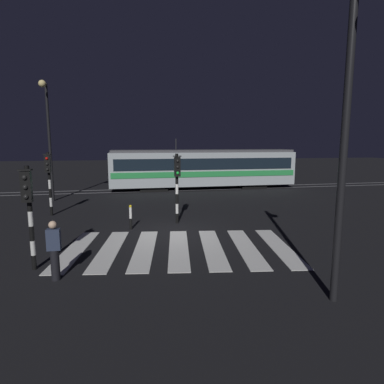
{
  "coord_description": "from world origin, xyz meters",
  "views": [
    {
      "loc": [
        -1.71,
        -13.24,
        3.85
      ],
      "look_at": [
        1.35,
        2.4,
        1.4
      ],
      "focal_mm": 30.24,
      "sensor_mm": 36.0,
      "label": 1
    }
  ],
  "objects_px": {
    "traffic_light_corner_far_left": "(49,174)",
    "street_lamp_trackside_left": "(48,128)",
    "bollard_island_edge": "(131,217)",
    "traffic_light_median_centre": "(177,178)",
    "traffic_light_corner_near_left": "(28,203)",
    "tram": "(203,168)",
    "pedestrian_waiting_at_kerb": "(54,250)",
    "street_lamp_near_kerb": "(354,111)"
  },
  "relations": [
    {
      "from": "traffic_light_corner_far_left",
      "to": "street_lamp_near_kerb",
      "type": "bearing_deg",
      "value": -51.96
    },
    {
      "from": "traffic_light_corner_near_left",
      "to": "bollard_island_edge",
      "type": "bearing_deg",
      "value": 55.1
    },
    {
      "from": "bollard_island_edge",
      "to": "traffic_light_corner_near_left",
      "type": "bearing_deg",
      "value": -124.9
    },
    {
      "from": "traffic_light_corner_far_left",
      "to": "tram",
      "type": "xyz_separation_m",
      "value": [
        10.2,
        8.32,
        -0.47
      ]
    },
    {
      "from": "pedestrian_waiting_at_kerb",
      "to": "traffic_light_median_centre",
      "type": "bearing_deg",
      "value": 52.68
    },
    {
      "from": "tram",
      "to": "pedestrian_waiting_at_kerb",
      "type": "bearing_deg",
      "value": -115.86
    },
    {
      "from": "bollard_island_edge",
      "to": "traffic_light_median_centre",
      "type": "bearing_deg",
      "value": 15.6
    },
    {
      "from": "traffic_light_corner_near_left",
      "to": "street_lamp_near_kerb",
      "type": "height_order",
      "value": "street_lamp_near_kerb"
    },
    {
      "from": "street_lamp_trackside_left",
      "to": "street_lamp_near_kerb",
      "type": "relative_size",
      "value": 1.07
    },
    {
      "from": "traffic_light_median_centre",
      "to": "bollard_island_edge",
      "type": "xyz_separation_m",
      "value": [
        -2.2,
        -0.61,
        -1.64
      ]
    },
    {
      "from": "traffic_light_median_centre",
      "to": "traffic_light_corner_far_left",
      "type": "height_order",
      "value": "traffic_light_corner_far_left"
    },
    {
      "from": "tram",
      "to": "street_lamp_near_kerb",
      "type": "bearing_deg",
      "value": -93.6
    },
    {
      "from": "street_lamp_trackside_left",
      "to": "street_lamp_near_kerb",
      "type": "height_order",
      "value": "street_lamp_trackside_left"
    },
    {
      "from": "street_lamp_near_kerb",
      "to": "traffic_light_corner_far_left",
      "type": "bearing_deg",
      "value": 128.04
    },
    {
      "from": "street_lamp_trackside_left",
      "to": "bollard_island_edge",
      "type": "xyz_separation_m",
      "value": [
        5.01,
        -8.02,
        -4.22
      ]
    },
    {
      "from": "traffic_light_corner_far_left",
      "to": "bollard_island_edge",
      "type": "bearing_deg",
      "value": -40.79
    },
    {
      "from": "traffic_light_corner_far_left",
      "to": "bollard_island_edge",
      "type": "distance_m",
      "value": 5.69
    },
    {
      "from": "traffic_light_corner_near_left",
      "to": "pedestrian_waiting_at_kerb",
      "type": "bearing_deg",
      "value": -45.78
    },
    {
      "from": "traffic_light_corner_far_left",
      "to": "traffic_light_corner_near_left",
      "type": "relative_size",
      "value": 1.06
    },
    {
      "from": "traffic_light_median_centre",
      "to": "street_lamp_trackside_left",
      "type": "relative_size",
      "value": 0.44
    },
    {
      "from": "tram",
      "to": "street_lamp_trackside_left",
      "type": "bearing_deg",
      "value": -160.84
    },
    {
      "from": "traffic_light_corner_far_left",
      "to": "pedestrian_waiting_at_kerb",
      "type": "height_order",
      "value": "traffic_light_corner_far_left"
    },
    {
      "from": "tram",
      "to": "bollard_island_edge",
      "type": "distance_m",
      "value": 13.4
    },
    {
      "from": "street_lamp_near_kerb",
      "to": "pedestrian_waiting_at_kerb",
      "type": "xyz_separation_m",
      "value": [
        -6.97,
        2.83,
        -3.64
      ]
    },
    {
      "from": "traffic_light_corner_near_left",
      "to": "bollard_island_edge",
      "type": "xyz_separation_m",
      "value": [
        2.94,
        4.22,
        -1.54
      ]
    },
    {
      "from": "traffic_light_median_centre",
      "to": "street_lamp_near_kerb",
      "type": "height_order",
      "value": "street_lamp_near_kerb"
    },
    {
      "from": "street_lamp_near_kerb",
      "to": "tram",
      "type": "bearing_deg",
      "value": 86.4
    },
    {
      "from": "traffic_light_corner_near_left",
      "to": "traffic_light_corner_far_left",
      "type": "bearing_deg",
      "value": 98.58
    },
    {
      "from": "traffic_light_corner_far_left",
      "to": "street_lamp_trackside_left",
      "type": "distance_m",
      "value": 5.23
    },
    {
      "from": "traffic_light_corner_far_left",
      "to": "traffic_light_median_centre",
      "type": "bearing_deg",
      "value": -24.97
    },
    {
      "from": "traffic_light_median_centre",
      "to": "tram",
      "type": "relative_size",
      "value": 0.22
    },
    {
      "from": "traffic_light_median_centre",
      "to": "pedestrian_waiting_at_kerb",
      "type": "xyz_separation_m",
      "value": [
        -4.32,
        -5.67,
        -1.32
      ]
    },
    {
      "from": "street_lamp_trackside_left",
      "to": "tram",
      "type": "xyz_separation_m",
      "value": [
        11.1,
        3.85,
        -3.03
      ]
    },
    {
      "from": "street_lamp_near_kerb",
      "to": "bollard_island_edge",
      "type": "bearing_deg",
      "value": 121.51
    },
    {
      "from": "traffic_light_corner_near_left",
      "to": "bollard_island_edge",
      "type": "height_order",
      "value": "traffic_light_corner_near_left"
    },
    {
      "from": "traffic_light_median_centre",
      "to": "traffic_light_corner_near_left",
      "type": "distance_m",
      "value": 7.06
    },
    {
      "from": "street_lamp_near_kerb",
      "to": "pedestrian_waiting_at_kerb",
      "type": "height_order",
      "value": "street_lamp_near_kerb"
    },
    {
      "from": "street_lamp_trackside_left",
      "to": "street_lamp_near_kerb",
      "type": "xyz_separation_m",
      "value": [
        9.85,
        -15.92,
        -0.26
      ]
    },
    {
      "from": "street_lamp_trackside_left",
      "to": "traffic_light_median_centre",
      "type": "bearing_deg",
      "value": -45.78
    },
    {
      "from": "tram",
      "to": "traffic_light_corner_near_left",
      "type": "bearing_deg",
      "value": -119.28
    },
    {
      "from": "street_lamp_trackside_left",
      "to": "pedestrian_waiting_at_kerb",
      "type": "distance_m",
      "value": 13.95
    },
    {
      "from": "traffic_light_median_centre",
      "to": "traffic_light_corner_near_left",
      "type": "xyz_separation_m",
      "value": [
        -5.14,
        -4.83,
        -0.1
      ]
    }
  ]
}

